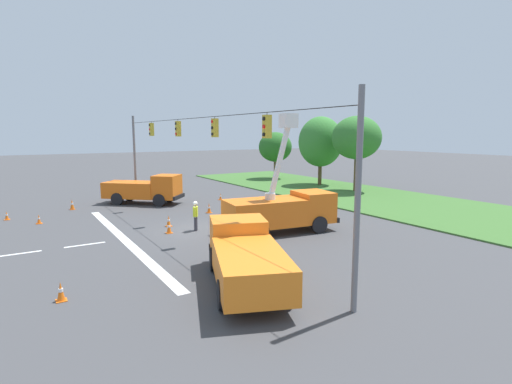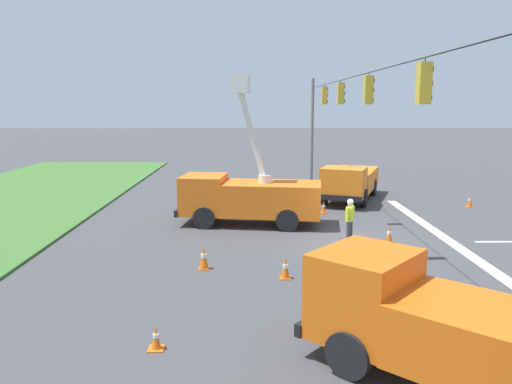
% 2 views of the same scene
% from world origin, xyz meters
% --- Properties ---
extents(ground_plane, '(200.00, 200.00, 0.00)m').
position_xyz_m(ground_plane, '(0.00, 0.00, 0.00)').
color(ground_plane, '#424244').
extents(grass_verge, '(56.00, 12.00, 0.10)m').
position_xyz_m(grass_verge, '(0.00, 18.00, 0.05)').
color(grass_verge, '#3D6B2D').
rests_on(grass_verge, ground).
extents(lane_markings, '(17.60, 15.25, 0.01)m').
position_xyz_m(lane_markings, '(0.00, -5.66, 0.00)').
color(lane_markings, silver).
rests_on(lane_markings, ground).
extents(signal_gantry, '(26.20, 0.33, 7.20)m').
position_xyz_m(signal_gantry, '(0.04, -0.00, 4.58)').
color(signal_gantry, slate).
rests_on(signal_gantry, ground).
extents(tree_far_west, '(3.96, 4.21, 5.87)m').
position_xyz_m(tree_far_west, '(-19.55, 19.15, 4.02)').
color(tree_far_west, brown).
rests_on(tree_far_west, ground).
extents(tree_west, '(4.60, 4.95, 7.55)m').
position_xyz_m(tree_west, '(-11.89, 19.91, 4.81)').
color(tree_west, brown).
rests_on(tree_west, ground).
extents(tree_centre, '(4.60, 4.93, 7.41)m').
position_xyz_m(tree_centre, '(-6.31, 19.64, 5.30)').
color(tree_centre, brown).
rests_on(tree_centre, ground).
extents(utility_truck_bucket_lift, '(3.26, 6.84, 6.85)m').
position_xyz_m(utility_truck_bucket_lift, '(3.15, 4.11, 1.40)').
color(utility_truck_bucket_lift, orange).
rests_on(utility_truck_bucket_lift, ground).
extents(utility_truck_support_near, '(5.87, 6.20, 2.40)m').
position_xyz_m(utility_truck_support_near, '(-10.50, 0.09, 1.22)').
color(utility_truck_support_near, orange).
rests_on(utility_truck_support_near, ground).
extents(utility_truck_support_far, '(7.06, 4.62, 2.15)m').
position_xyz_m(utility_truck_support_far, '(9.09, -1.80, 1.13)').
color(utility_truck_support_far, orange).
rests_on(utility_truck_support_far, ground).
extents(road_worker, '(0.57, 0.41, 1.77)m').
position_xyz_m(road_worker, '(0.17, -0.04, 1.00)').
color(road_worker, '#383842').
rests_on(road_worker, ground).
extents(traffic_cone_foreground_left, '(0.36, 0.36, 0.72)m').
position_xyz_m(traffic_cone_foreground_left, '(-4.26, 2.89, 0.35)').
color(traffic_cone_foreground_left, orange).
rests_on(traffic_cone_foreground_left, ground).
extents(traffic_cone_foreground_right, '(0.36, 0.36, 0.82)m').
position_xyz_m(traffic_cone_foreground_right, '(-3.28, 5.60, 0.41)').
color(traffic_cone_foreground_right, orange).
rests_on(traffic_cone_foreground_right, ground).
extents(traffic_cone_mid_left, '(0.36, 0.36, 0.60)m').
position_xyz_m(traffic_cone_mid_left, '(-6.78, -7.89, 0.28)').
color(traffic_cone_mid_left, orange).
rests_on(traffic_cone_mid_left, ground).
extents(traffic_cone_mid_right, '(0.36, 0.36, 0.69)m').
position_xyz_m(traffic_cone_mid_right, '(-1.70, -1.06, 0.34)').
color(traffic_cone_mid_right, orange).
rests_on(traffic_cone_mid_right, ground).
extents(traffic_cone_near_bucket, '(0.36, 0.36, 0.60)m').
position_xyz_m(traffic_cone_near_bucket, '(-9.20, -9.64, 0.28)').
color(traffic_cone_near_bucket, orange).
rests_on(traffic_cone_near_bucket, ground).
extents(traffic_cone_lane_edge_a, '(0.36, 0.36, 0.69)m').
position_xyz_m(traffic_cone_lane_edge_a, '(7.09, -8.02, 0.34)').
color(traffic_cone_lane_edge_a, orange).
rests_on(traffic_cone_lane_edge_a, ground).
extents(traffic_cone_lane_edge_b, '(0.36, 0.36, 0.58)m').
position_xyz_m(traffic_cone_lane_edge_b, '(-8.96, 6.17, 0.27)').
color(traffic_cone_lane_edge_b, orange).
rests_on(traffic_cone_lane_edge_b, ground).
extents(traffic_cone_far_left, '(0.36, 0.36, 0.80)m').
position_xyz_m(traffic_cone_far_left, '(-10.86, -5.42, 0.40)').
color(traffic_cone_far_left, orange).
rests_on(traffic_cone_far_left, ground).
extents(traffic_cone_far_right, '(0.36, 0.36, 0.62)m').
position_xyz_m(traffic_cone_far_right, '(5.55, 0.24, 0.30)').
color(traffic_cone_far_right, orange).
rests_on(traffic_cone_far_right, ground).
extents(traffic_cone_centre_line, '(0.36, 0.36, 0.71)m').
position_xyz_m(traffic_cone_centre_line, '(-0.06, -1.61, 0.35)').
color(traffic_cone_centre_line, orange).
rests_on(traffic_cone_centre_line, ground).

